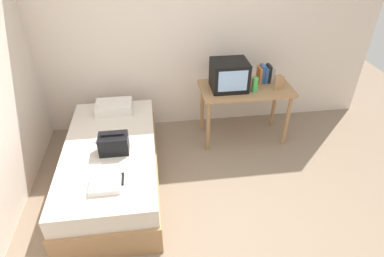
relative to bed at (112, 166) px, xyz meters
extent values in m
plane|color=#84705B|center=(1.00, -0.73, -0.26)|extent=(8.00, 8.00, 0.00)
cube|color=beige|center=(1.00, 1.27, 1.04)|extent=(5.20, 0.10, 2.60)
cube|color=#9E754C|center=(0.00, 0.00, -0.10)|extent=(1.00, 2.00, 0.32)
cube|color=beige|center=(0.00, 0.00, 0.17)|extent=(0.97, 1.94, 0.21)
cube|color=#9E754C|center=(1.69, 0.72, 0.48)|extent=(1.16, 0.60, 0.04)
cylinder|color=#9E754C|center=(1.17, 0.48, 0.10)|extent=(0.05, 0.05, 0.73)
cylinder|color=#9E754C|center=(2.21, 0.48, 0.10)|extent=(0.05, 0.05, 0.73)
cylinder|color=#9E754C|center=(1.17, 0.96, 0.10)|extent=(0.05, 0.05, 0.73)
cylinder|color=#9E754C|center=(2.21, 0.96, 0.10)|extent=(0.05, 0.05, 0.73)
cube|color=black|center=(1.46, 0.71, 0.68)|extent=(0.44, 0.38, 0.36)
cube|color=#8CB2E0|center=(1.46, 0.52, 0.69)|extent=(0.35, 0.01, 0.26)
cylinder|color=green|center=(1.76, 0.59, 0.60)|extent=(0.07, 0.07, 0.18)
cube|color=#CC7233|center=(1.89, 0.84, 0.61)|extent=(0.03, 0.15, 0.21)
cube|color=#2D5699|center=(1.93, 0.84, 0.62)|extent=(0.04, 0.13, 0.23)
cube|color=#2D5699|center=(1.97, 0.84, 0.61)|extent=(0.04, 0.15, 0.21)
cube|color=black|center=(2.01, 0.84, 0.62)|extent=(0.04, 0.14, 0.23)
cube|color=gray|center=(2.05, 0.84, 0.61)|extent=(0.04, 0.15, 0.21)
cube|color=#9E754C|center=(2.07, 0.60, 0.59)|extent=(0.11, 0.02, 0.18)
cube|color=silver|center=(0.02, 0.73, 0.33)|extent=(0.44, 0.30, 0.12)
cube|color=black|center=(0.07, -0.10, 0.37)|extent=(0.30, 0.20, 0.20)
cylinder|color=black|center=(0.07, -0.10, 0.49)|extent=(0.24, 0.02, 0.02)
cube|color=white|center=(-0.15, -0.41, 0.28)|extent=(0.21, 0.29, 0.01)
cube|color=black|center=(0.16, -0.54, 0.28)|extent=(0.04, 0.16, 0.02)
cube|color=#B7B7BC|center=(-0.12, 0.14, 0.28)|extent=(0.04, 0.14, 0.02)
cube|color=white|center=(0.02, -0.62, 0.30)|extent=(0.28, 0.22, 0.05)
camera|label=1|loc=(0.52, -2.84, 2.38)|focal=30.15mm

